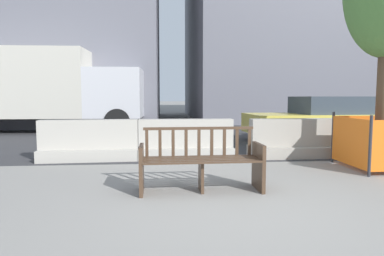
{
  "coord_description": "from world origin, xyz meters",
  "views": [
    {
      "loc": [
        -0.87,
        -3.97,
        1.31
      ],
      "look_at": [
        -0.35,
        2.17,
        0.75
      ],
      "focal_mm": 32.0,
      "sensor_mm": 36.0,
      "label": 1
    }
  ],
  "objects": [
    {
      "name": "jersey_barrier_left",
      "position": [
        -2.4,
        3.23,
        0.34
      ],
      "size": [
        2.03,
        0.77,
        0.84
      ],
      "color": "#ADA89E",
      "rests_on": "ground"
    },
    {
      "name": "delivery_truck",
      "position": [
        -5.27,
        9.29,
        1.69
      ],
      "size": [
        6.85,
        2.45,
        3.05
      ],
      "color": "silver",
      "rests_on": "ground"
    },
    {
      "name": "street_bench",
      "position": [
        -0.35,
        0.7,
        0.4
      ],
      "size": [
        1.7,
        0.57,
        0.88
      ],
      "color": "#473323",
      "rests_on": "ground"
    },
    {
      "name": "ground_plane",
      "position": [
        0.0,
        0.0,
        0.0
      ],
      "size": [
        200.0,
        200.0,
        0.0
      ],
      "primitive_type": "plane",
      "color": "gray"
    },
    {
      "name": "car_taxi_near",
      "position": [
        4.04,
        5.77,
        0.66
      ],
      "size": [
        4.84,
        2.05,
        1.32
      ],
      "color": "#DBC64C",
      "rests_on": "ground"
    },
    {
      "name": "construction_fence",
      "position": [
        3.13,
        1.93,
        0.51
      ],
      "size": [
        1.29,
        1.29,
        1.02
      ],
      "color": "#2D2D33",
      "rests_on": "ground"
    },
    {
      "name": "jersey_barrier_right",
      "position": [
        2.01,
        3.21,
        0.34
      ],
      "size": [
        2.01,
        0.72,
        0.84
      ],
      "color": "#9E998E",
      "rests_on": "ground"
    },
    {
      "name": "jersey_barrier_centre",
      "position": [
        -0.39,
        3.27,
        0.34
      ],
      "size": [
        2.01,
        0.7,
        0.84
      ],
      "color": "#ADA89E",
      "rests_on": "ground"
    },
    {
      "name": "street_asphalt",
      "position": [
        0.0,
        8.7,
        0.0
      ],
      "size": [
        120.0,
        12.0,
        0.01
      ],
      "primitive_type": "cube",
      "color": "#333335",
      "rests_on": "ground"
    }
  ]
}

